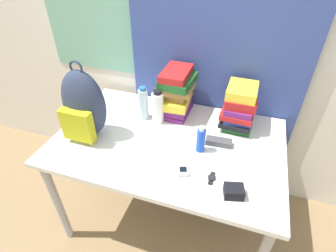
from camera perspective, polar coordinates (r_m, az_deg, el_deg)
name	(u,v)px	position (r m, az deg, el deg)	size (l,w,h in m)	color
wall_back	(193,31)	(1.79, 5.47, 19.97)	(6.00, 0.06, 2.50)	silver
curtain_blue	(219,36)	(1.71, 10.97, 18.65)	(1.15, 0.04, 2.50)	#384C93
desk	(168,149)	(1.63, 0.00, -5.06)	(1.35, 0.87, 0.76)	silver
backpack	(84,106)	(1.57, -17.91, 4.14)	(0.27, 0.20, 0.48)	#2D3851
book_stack_left	(176,93)	(1.71, 1.82, 7.30)	(0.23, 0.28, 0.32)	#6B2370
book_stack_center	(239,107)	(1.68, 15.30, 4.07)	(0.20, 0.28, 0.27)	#1E5623
water_bottle	(143,104)	(1.70, -5.38, 4.84)	(0.06, 0.06, 0.23)	silver
sports_bottle	(158,107)	(1.66, -2.25, 4.07)	(0.08, 0.08, 0.23)	white
sunscreen_bottle	(201,140)	(1.46, 7.17, -2.97)	(0.05, 0.05, 0.17)	blue
cell_phone	(183,170)	(1.38, 3.31, -9.64)	(0.08, 0.09, 0.02)	#B7BCC6
sunglasses_case	(219,142)	(1.56, 10.98, -3.44)	(0.15, 0.06, 0.04)	#47474C
camera_pouch	(234,191)	(1.30, 14.13, -13.66)	(0.11, 0.09, 0.05)	black
wristwatch	(212,178)	(1.37, 9.49, -11.08)	(0.04, 0.09, 0.01)	black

